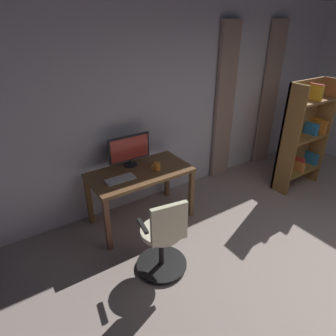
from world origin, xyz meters
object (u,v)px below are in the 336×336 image
(computer_keyboard, at_px, (120,179))
(mug_tea, at_px, (157,166))
(bookshelf, at_px, (302,135))
(computer_monitor, at_px, (129,149))
(desk, at_px, (140,178))
(office_chair, at_px, (164,239))

(computer_keyboard, xyz_separation_m, mug_tea, (-0.50, 0.02, 0.04))
(computer_keyboard, bearing_deg, bookshelf, 170.73)
(mug_tea, bearing_deg, computer_monitor, -56.24)
(computer_monitor, bearing_deg, mug_tea, 123.76)
(desk, height_order, computer_monitor, computer_monitor)
(office_chair, xyz_separation_m, mug_tea, (-0.45, -0.85, 0.36))
(desk, relative_size, computer_keyboard, 3.59)
(office_chair, bearing_deg, desk, 84.04)
(desk, distance_m, mug_tea, 0.27)
(bookshelf, bearing_deg, computer_monitor, -16.45)
(desk, bearing_deg, mug_tea, 153.94)
(office_chair, bearing_deg, computer_monitor, 87.69)
(computer_monitor, distance_m, computer_keyboard, 0.46)
(computer_monitor, bearing_deg, computer_keyboard, 45.92)
(computer_keyboard, bearing_deg, computer_monitor, -134.08)
(computer_monitor, relative_size, computer_keyboard, 1.58)
(computer_keyboard, relative_size, mug_tea, 2.77)
(office_chair, distance_m, computer_keyboard, 0.93)
(desk, relative_size, office_chair, 1.37)
(desk, xyz_separation_m, computer_keyboard, (0.30, 0.07, 0.11))
(computer_monitor, distance_m, bookshelf, 2.70)
(mug_tea, bearing_deg, computer_keyboard, -2.85)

